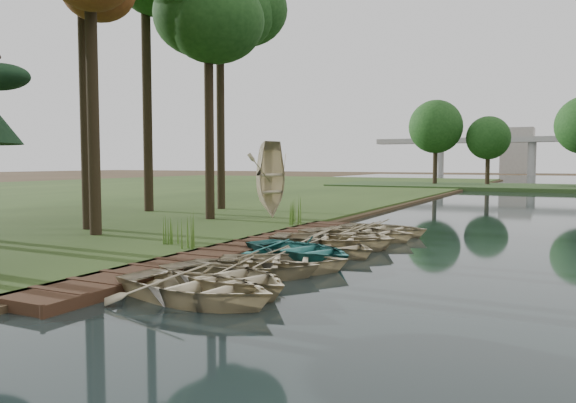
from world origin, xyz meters
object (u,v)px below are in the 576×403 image
at_px(boardwalk, 238,250).
at_px(rowboat_1, 224,273).
at_px(rowboat_0, 197,283).
at_px(rowboat_2, 254,263).
at_px(stored_rowboat, 271,210).

height_order(boardwalk, rowboat_1, rowboat_1).
xyz_separation_m(boardwalk, rowboat_0, (2.53, -5.66, 0.30)).
distance_m(boardwalk, rowboat_2, 3.76).
relative_size(rowboat_0, rowboat_1, 1.01).
distance_m(rowboat_2, stored_rowboat, 12.50).
xyz_separation_m(rowboat_0, rowboat_2, (-0.21, 2.71, -0.05)).
bearing_deg(stored_rowboat, rowboat_1, -139.61).
distance_m(boardwalk, rowboat_1, 5.21).
height_order(boardwalk, rowboat_2, rowboat_2).
bearing_deg(rowboat_0, rowboat_1, 8.39).
xyz_separation_m(boardwalk, rowboat_1, (2.49, -4.56, 0.29)).
height_order(rowboat_1, stored_rowboat, stored_rowboat).
height_order(rowboat_0, rowboat_2, rowboat_0).
bearing_deg(rowboat_1, rowboat_2, 24.21).
distance_m(rowboat_0, stored_rowboat, 15.05).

